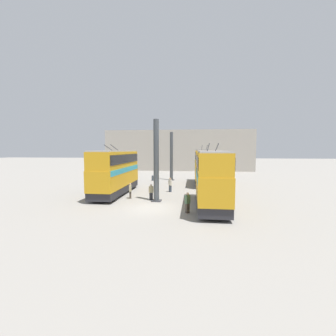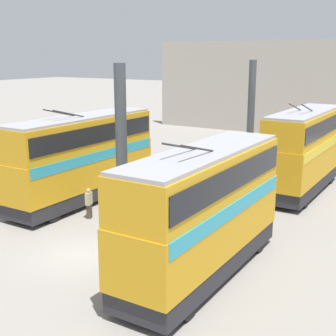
% 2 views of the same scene
% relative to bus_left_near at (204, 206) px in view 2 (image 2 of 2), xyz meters
% --- Properties ---
extents(ground_plane, '(240.00, 240.00, 0.00)m').
position_rel_bus_left_near_xyz_m(ground_plane, '(-1.01, 5.18, -2.84)').
color(ground_plane, gray).
extents(depot_back_wall, '(0.50, 36.00, 9.88)m').
position_rel_bus_left_near_xyz_m(depot_back_wall, '(33.83, 5.18, 2.10)').
color(depot_back_wall, '#A8A093').
rests_on(depot_back_wall, ground_plane).
extents(support_column_near, '(0.96, 0.96, 8.05)m').
position_rel_bus_left_near_xyz_m(support_column_near, '(1.74, 5.18, 1.06)').
color(support_column_near, '#42474C').
rests_on(support_column_near, ground_plane).
extents(support_column_far, '(0.96, 0.96, 8.05)m').
position_rel_bus_left_near_xyz_m(support_column_far, '(17.46, 5.18, 1.06)').
color(support_column_far, '#42474C').
rests_on(support_column_far, ground_plane).
extents(bus_left_near, '(9.33, 2.54, 5.60)m').
position_rel_bus_left_near_xyz_m(bus_left_near, '(0.00, 0.00, 0.00)').
color(bus_left_near, black).
rests_on(bus_left_near, ground_plane).
extents(bus_left_far, '(9.10, 2.54, 5.74)m').
position_rel_bus_left_near_xyz_m(bus_left_far, '(13.33, 0.00, 0.08)').
color(bus_left_far, black).
rests_on(bus_left_far, ground_plane).
extents(bus_right_far, '(10.43, 2.54, 5.64)m').
position_rel_bus_left_near_xyz_m(bus_right_far, '(4.82, 10.35, 0.01)').
color(bus_right_far, black).
rests_on(bus_right_far, ground_plane).
extents(person_by_left_row, '(0.47, 0.47, 1.67)m').
position_rel_bus_left_near_xyz_m(person_by_left_row, '(-2.15, 2.00, -1.95)').
color(person_by_left_row, '#473D33').
rests_on(person_by_left_row, ground_plane).
extents(person_by_right_row, '(0.47, 0.34, 1.63)m').
position_rel_bus_left_near_xyz_m(person_by_right_row, '(2.64, 8.09, -1.98)').
color(person_by_right_row, '#473D33').
rests_on(person_by_right_row, ground_plane).
extents(person_aisle_foreground, '(0.43, 0.48, 1.62)m').
position_rel_bus_left_near_xyz_m(person_aisle_foreground, '(2.20, 5.79, -1.98)').
color(person_aisle_foreground, '#2D2D33').
rests_on(person_aisle_foreground, ground_plane).
extents(person_aisle_midway, '(0.47, 0.46, 1.73)m').
position_rel_bus_left_near_xyz_m(person_aisle_midway, '(6.77, 4.30, -1.92)').
color(person_aisle_midway, '#384251').
rests_on(person_aisle_midway, ground_plane).
extents(oil_drum, '(0.58, 0.58, 0.83)m').
position_rel_bus_left_near_xyz_m(oil_drum, '(16.50, 8.11, -2.42)').
color(oil_drum, '#424C56').
rests_on(oil_drum, ground_plane).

